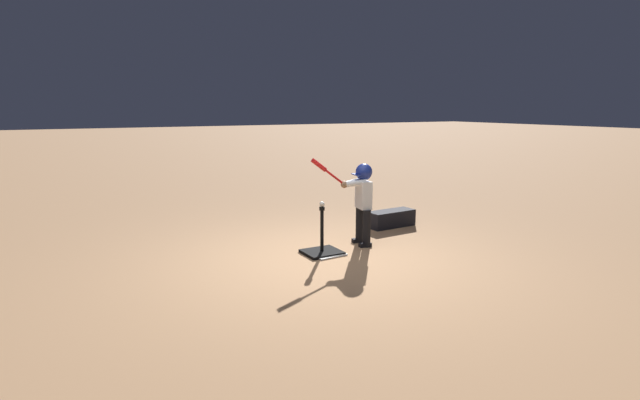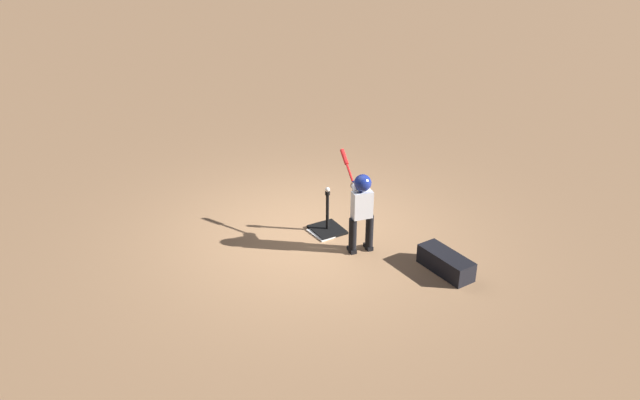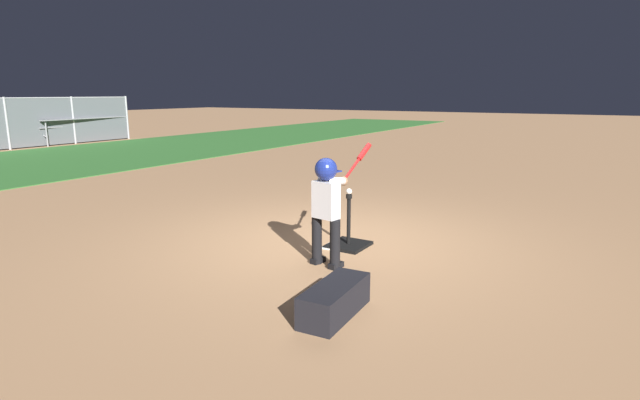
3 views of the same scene
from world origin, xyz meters
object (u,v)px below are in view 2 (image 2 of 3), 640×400
object	(u,v)px
batting_tee	(327,227)
baseball	(328,190)
batter_child	(361,202)
equipment_bag	(446,263)

from	to	relation	value
batting_tee	baseball	size ratio (longest dim) A/B	9.07
batter_child	equipment_bag	xyz separation A→B (m)	(-1.08, -0.71, -0.64)
baseball	equipment_bag	world-z (taller)	baseball
batting_tee	baseball	bearing A→B (deg)	-75.96
batter_child	baseball	world-z (taller)	batter_child
baseball	batter_child	bearing A→B (deg)	-170.32
equipment_bag	baseball	bearing A→B (deg)	20.96
baseball	equipment_bag	bearing A→B (deg)	-155.37
batting_tee	batter_child	size ratio (longest dim) A/B	0.51
batting_tee	equipment_bag	xyz separation A→B (m)	(-1.81, -0.83, 0.07)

